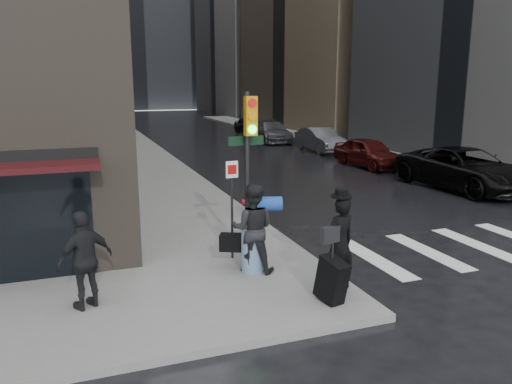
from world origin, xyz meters
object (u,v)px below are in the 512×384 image
traffic_light (247,153)px  parked_car_1 (368,152)px  man_jeans (252,228)px  parked_car_4 (249,126)px  man_greycoat (85,260)px  parked_car_2 (320,140)px  parked_car_3 (271,131)px  man_overcoat (338,249)px  parked_car_0 (465,169)px  fire_hydrant (249,204)px

traffic_light → parked_car_1: (10.41, 11.13, -1.92)m
man_jeans → parked_car_4: size_ratio=0.49×
man_greycoat → parked_car_2: man_greycoat is taller
man_greycoat → parked_car_4: bearing=-142.2°
man_jeans → parked_car_3: size_ratio=0.38×
man_overcoat → parked_car_4: man_overcoat is taller
man_overcoat → traffic_light: bearing=-80.1°
traffic_light → man_overcoat: bearing=-70.8°
parked_car_0 → parked_car_1: parked_car_0 is taller
parked_car_3 → parked_car_4: size_ratio=1.29×
traffic_light → parked_car_3: bearing=63.7°
man_jeans → man_greycoat: 3.56m
parked_car_0 → parked_car_2: 12.21m
parked_car_4 → man_jeans: bearing=-112.4°
traffic_light → parked_car_0: traffic_light is taller
man_jeans → parked_car_2: size_ratio=0.44×
parked_car_1 → parked_car_2: parked_car_1 is taller
parked_car_2 → traffic_light: bearing=-122.4°
fire_hydrant → parked_car_0: parked_car_0 is taller
traffic_light → parked_car_4: traffic_light is taller
man_overcoat → parked_car_0: 12.57m
parked_car_1 → parked_car_2: 6.11m
man_greycoat → parked_car_0: bearing=176.2°
parked_car_2 → fire_hydrant: bearing=-125.3°
man_greycoat → parked_car_2: (14.49, 18.81, -0.33)m
traffic_light → fire_hydrant: (1.31, 3.67, -2.17)m
man_overcoat → man_jeans: man_overcoat is taller
man_jeans → parked_car_3: (10.13, 24.24, -0.38)m
man_greycoat → parked_car_0: 16.20m
parked_car_1 → parked_car_3: size_ratio=0.84×
man_overcoat → parked_car_4: size_ratio=0.52×
parked_car_1 → parked_car_4: size_ratio=1.09×
traffic_light → parked_car_4: bearing=67.4°
man_overcoat → parked_car_0: size_ratio=0.35×
fire_hydrant → parked_car_2: parked_car_2 is taller
man_overcoat → parked_car_0: man_overcoat is taller
parked_car_0 → parked_car_3: (-1.15, 18.31, -0.08)m
fire_hydrant → parked_car_2: bearing=55.0°
man_overcoat → parked_car_3: size_ratio=0.40×
parked_car_4 → parked_car_1: bearing=-93.1°
parked_car_0 → man_greycoat: bearing=-159.5°
parked_car_4 → man_greycoat: bearing=-117.6°
man_jeans → parked_car_4: (10.56, 30.35, -0.45)m
man_jeans → traffic_light: (0.20, 0.91, 1.53)m
man_jeans → parked_car_3: 26.28m
man_greycoat → parked_car_0: (14.78, 6.61, -0.24)m
man_jeans → parked_car_3: bearing=-87.2°
parked_car_1 → parked_car_2: size_ratio=0.97×
parked_car_0 → fire_hydrant: bearing=-175.7°
parked_car_2 → parked_car_4: size_ratio=1.11×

